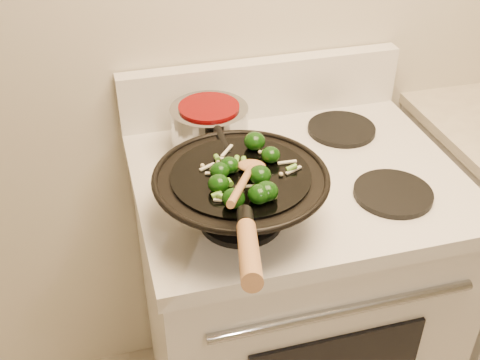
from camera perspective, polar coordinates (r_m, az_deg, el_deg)
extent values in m
cube|color=white|center=(1.78, 4.52, -12.08)|extent=(0.76, 0.64, 0.88)
cube|color=white|center=(1.47, 5.33, 0.16)|extent=(0.78, 0.66, 0.04)
cube|color=white|center=(1.67, 2.06, 8.73)|extent=(0.78, 0.05, 0.16)
cylinder|color=#93979B|center=(1.32, 9.89, -12.11)|extent=(0.60, 0.02, 0.02)
cylinder|color=black|center=(1.30, 0.08, -3.73)|extent=(0.18, 0.18, 0.01)
cylinder|color=black|center=(1.41, 14.31, -1.24)|extent=(0.18, 0.18, 0.01)
cylinder|color=black|center=(1.53, -2.84, 3.09)|extent=(0.18, 0.18, 0.01)
cylinder|color=black|center=(1.64, 9.60, 4.79)|extent=(0.18, 0.18, 0.01)
torus|color=black|center=(1.23, 0.08, 0.32)|extent=(0.37, 0.37, 0.01)
cylinder|color=black|center=(1.23, 0.08, 0.43)|extent=(0.29, 0.29, 0.01)
cylinder|color=black|center=(1.03, 0.51, -3.65)|extent=(0.04, 0.07, 0.04)
cylinder|color=#AB7443|center=(0.92, 0.85, -6.86)|extent=(0.07, 0.19, 0.08)
ellipsoid|color=black|center=(1.15, 2.53, -1.07)|extent=(0.05, 0.05, 0.04)
cylinder|color=#56852F|center=(1.16, 3.16, -1.46)|extent=(0.02, 0.02, 0.01)
ellipsoid|color=black|center=(1.17, -2.05, -0.35)|extent=(0.04, 0.04, 0.04)
ellipsoid|color=black|center=(1.15, 2.45, -1.14)|extent=(0.03, 0.03, 0.03)
ellipsoid|color=black|center=(1.19, 1.90, 0.47)|extent=(0.05, 0.05, 0.04)
cylinder|color=#56852F|center=(1.20, 2.51, 0.09)|extent=(0.02, 0.02, 0.02)
ellipsoid|color=black|center=(1.13, -0.62, -1.75)|extent=(0.04, 0.04, 0.04)
ellipsoid|color=black|center=(1.21, -1.94, 0.89)|extent=(0.04, 0.04, 0.03)
ellipsoid|color=black|center=(1.26, 2.94, 2.39)|extent=(0.04, 0.04, 0.03)
cylinder|color=#56852F|center=(1.27, 3.44, 2.09)|extent=(0.02, 0.02, 0.01)
ellipsoid|color=black|center=(1.30, 1.40, 3.71)|extent=(0.05, 0.05, 0.04)
ellipsoid|color=black|center=(1.14, 1.80, -1.35)|extent=(0.04, 0.04, 0.04)
ellipsoid|color=black|center=(1.23, -1.04, 1.41)|extent=(0.04, 0.04, 0.03)
cylinder|color=#56852F|center=(1.23, -0.50, 1.11)|extent=(0.01, 0.01, 0.01)
cube|color=white|center=(1.22, -2.36, 0.62)|extent=(0.04, 0.02, 0.00)
cube|color=white|center=(1.17, 2.06, -1.15)|extent=(0.04, 0.02, 0.00)
cube|color=white|center=(1.26, 4.49, 1.70)|extent=(0.04, 0.01, 0.00)
cube|color=white|center=(1.15, -1.72, -1.94)|extent=(0.03, 0.02, 0.00)
cube|color=white|center=(1.28, 2.58, 2.22)|extent=(0.01, 0.04, 0.00)
cube|color=white|center=(1.19, 0.49, -0.62)|extent=(0.04, 0.01, 0.00)
cube|color=white|center=(1.20, 2.36, -0.09)|extent=(0.02, 0.04, 0.00)
cube|color=white|center=(1.30, -1.25, 2.79)|extent=(0.04, 0.04, 0.00)
cube|color=white|center=(1.25, -3.12, 1.27)|extent=(0.04, 0.02, 0.00)
cube|color=white|center=(1.27, -1.38, 1.96)|extent=(0.04, 0.03, 0.00)
cube|color=white|center=(1.24, 5.10, 0.95)|extent=(0.04, 0.02, 0.00)
cylinder|color=#63A836|center=(1.24, 4.90, 1.16)|extent=(0.02, 0.02, 0.01)
cylinder|color=#63A836|center=(1.25, 0.37, 1.79)|extent=(0.03, 0.02, 0.02)
cylinder|color=#63A836|center=(1.28, 2.42, 2.47)|extent=(0.03, 0.03, 0.01)
cylinder|color=#63A836|center=(1.25, -0.37, 1.82)|extent=(0.02, 0.02, 0.01)
cylinder|color=#63A836|center=(1.26, -2.20, 2.11)|extent=(0.02, 0.02, 0.02)
cylinder|color=#63A836|center=(1.21, -2.14, 0.37)|extent=(0.03, 0.01, 0.01)
cylinder|color=#63A836|center=(1.16, -2.24, -1.38)|extent=(0.02, 0.02, 0.02)
cylinder|color=#63A836|center=(1.15, -1.68, -1.59)|extent=(0.03, 0.02, 0.02)
cylinder|color=#63A836|center=(1.19, -1.01, -0.21)|extent=(0.02, 0.01, 0.02)
sphere|color=beige|center=(1.25, -3.59, 1.37)|extent=(0.01, 0.01, 0.01)
sphere|color=beige|center=(1.29, 1.91, 2.65)|extent=(0.01, 0.01, 0.01)
sphere|color=beige|center=(1.26, -2.13, 1.76)|extent=(0.01, 0.01, 0.01)
sphere|color=beige|center=(1.22, 3.91, 0.55)|extent=(0.01, 0.01, 0.01)
ellipsoid|color=#AB7443|center=(1.23, 1.11, 1.35)|extent=(0.07, 0.07, 0.02)
cylinder|color=#AB7443|center=(1.11, 0.18, -0.41)|extent=(0.11, 0.22, 0.09)
cylinder|color=#93979B|center=(1.50, -2.91, 5.05)|extent=(0.19, 0.19, 0.11)
cylinder|color=#650405|center=(1.48, -2.97, 6.94)|extent=(0.15, 0.15, 0.01)
cylinder|color=black|center=(1.35, -1.64, 3.61)|extent=(0.02, 0.12, 0.02)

